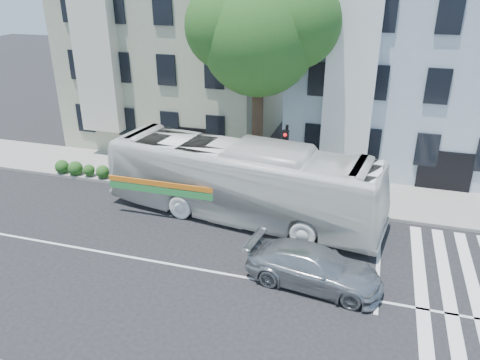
% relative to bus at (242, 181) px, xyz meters
% --- Properties ---
extents(ground, '(120.00, 120.00, 0.00)m').
position_rel_bus_xyz_m(ground, '(-0.33, -4.57, -1.77)').
color(ground, black).
rests_on(ground, ground).
extents(sidewalk_far, '(80.00, 4.00, 0.15)m').
position_rel_bus_xyz_m(sidewalk_far, '(-0.33, 3.43, -1.70)').
color(sidewalk_far, gray).
rests_on(sidewalk_far, ground).
extents(building_left, '(12.00, 10.00, 11.00)m').
position_rel_bus_xyz_m(building_left, '(-7.33, 10.43, 3.73)').
color(building_left, '#ABB094').
rests_on(building_left, ground).
extents(building_right, '(12.00, 10.00, 11.00)m').
position_rel_bus_xyz_m(building_right, '(6.67, 10.43, 3.73)').
color(building_right, '#A3B4C2').
rests_on(building_right, ground).
extents(street_tree, '(7.30, 5.90, 11.10)m').
position_rel_bus_xyz_m(street_tree, '(-0.27, 4.17, 6.06)').
color(street_tree, '#2D2116').
rests_on(street_tree, ground).
extents(bus, '(4.73, 13.01, 3.54)m').
position_rel_bus_xyz_m(bus, '(0.00, 0.00, 0.00)').
color(bus, silver).
rests_on(bus, ground).
extents(sedan, '(2.63, 5.12, 1.42)m').
position_rel_bus_xyz_m(sedan, '(3.92, -4.21, -1.06)').
color(sedan, '#ACAFB3').
rests_on(sedan, ground).
extents(hedge, '(8.54, 1.92, 0.70)m').
position_rel_bus_xyz_m(hedge, '(-6.62, 1.73, -1.27)').
color(hedge, '#265A1D').
rests_on(hedge, sidewalk_far).
extents(traffic_signal, '(0.43, 0.53, 4.08)m').
position_rel_bus_xyz_m(traffic_signal, '(1.67, 1.37, 0.87)').
color(traffic_signal, black).
rests_on(traffic_signal, ground).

